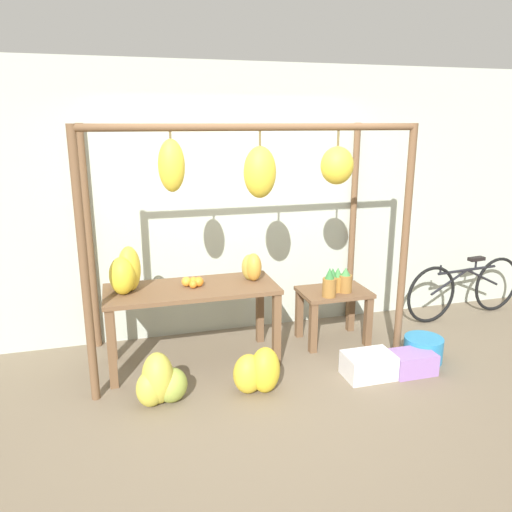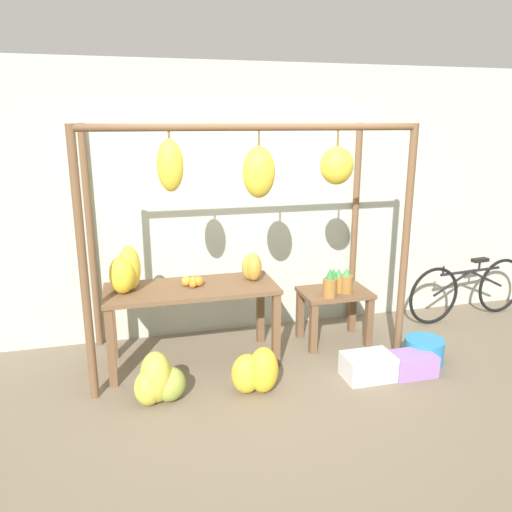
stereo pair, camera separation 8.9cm
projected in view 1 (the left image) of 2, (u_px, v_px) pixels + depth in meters
ground_plane at (269, 393)px, 4.23m from camera, size 20.00×20.00×0.00m
shop_wall_back at (228, 203)px, 5.21m from camera, size 8.00×0.08×2.80m
stall_awning at (257, 195)px, 4.29m from camera, size 2.88×1.22×2.21m
display_table_main at (192, 299)px, 4.61m from camera, size 1.57×0.65×0.75m
display_table_side at (334, 303)px, 5.13m from camera, size 0.70×0.49×0.56m
banana_pile_on_table at (125, 273)px, 4.43m from camera, size 0.38×0.49×0.41m
orange_pile at (193, 282)px, 4.58m from camera, size 0.20×0.15×0.09m
pineapple_cluster at (336, 282)px, 4.99m from camera, size 0.35×0.26×0.30m
banana_pile_ground_left at (159, 382)px, 4.06m from camera, size 0.50×0.39×0.44m
banana_pile_ground_right at (258, 372)px, 4.20m from camera, size 0.48×0.37×0.40m
fruit_crate_white at (368, 365)px, 4.47m from camera, size 0.44×0.30×0.22m
blue_bucket at (423, 349)px, 4.78m from camera, size 0.37×0.37×0.23m
parked_bicycle at (465, 288)px, 5.81m from camera, size 1.65×0.22×0.71m
papaya_pile at (252, 267)px, 4.74m from camera, size 0.22×0.23×0.27m
fruit_crate_purple at (412, 362)px, 4.55m from camera, size 0.40×0.27×0.20m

